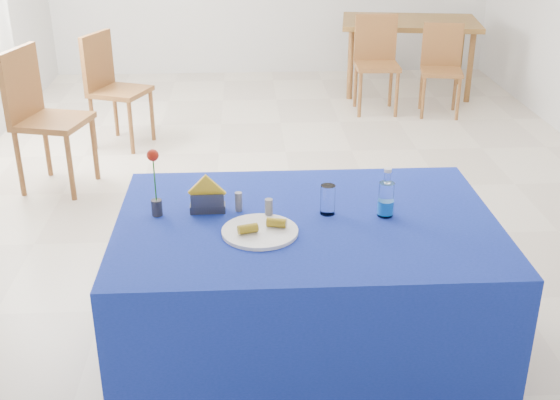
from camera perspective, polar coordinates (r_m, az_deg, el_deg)
The scene contains 15 objects.
floor at distance 5.15m, azimuth 1.00°, elevation 0.91°, with size 7.00×7.00×0.00m, color beige.
plate at distance 2.83m, azimuth -1.65°, elevation -2.57°, with size 0.31×0.31×0.01m, color white.
drinking_glass at distance 2.98m, azimuth 3.90°, elevation 0.03°, with size 0.06×0.06×0.13m, color white.
salt_shaker at distance 2.95m, azimuth -0.91°, elevation -0.69°, with size 0.03×0.03×0.09m, color slate.
pepper_shaker at distance 3.01m, azimuth -3.38°, elevation -0.14°, with size 0.03×0.03×0.09m, color slate.
blue_table at distance 3.14m, azimuth 2.08°, elevation -7.80°, with size 1.60×1.10×0.76m.
water_bottle at distance 2.99m, azimuth 8.60°, elevation -0.02°, with size 0.07×0.07×0.21m.
napkin_holder at distance 3.01m, azimuth -5.91°, elevation -0.11°, with size 0.16×0.06×0.17m.
rose_vase at distance 2.97m, azimuth -10.12°, elevation 1.30°, with size 0.05×0.05×0.30m.
oak_table at distance 7.63m, azimuth 10.50°, elevation 13.62°, with size 1.51×1.09×0.76m.
chair_bg_left at distance 6.96m, azimuth 7.82°, elevation 11.50°, with size 0.42×0.42×0.91m.
chair_bg_right at distance 6.98m, azimuth 12.98°, elevation 10.84°, with size 0.44×0.44×0.85m.
chair_win_a at distance 5.29m, azimuth -18.96°, elevation 6.98°, with size 0.55×0.55×1.02m.
chair_win_b at distance 6.08m, azimuth -13.62°, elevation 9.33°, with size 0.55×0.55×0.94m.
banana_pieces at distance 2.82m, azimuth -1.43°, elevation -2.10°, with size 0.20×0.10×0.04m.
Camera 1 is at (-0.35, -4.71, 2.05)m, focal length 45.00 mm.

